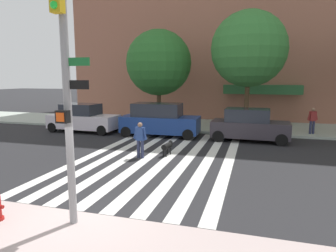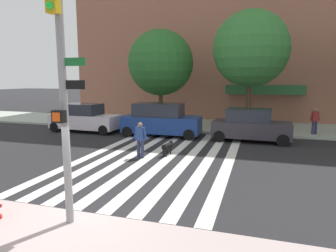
{
  "view_description": "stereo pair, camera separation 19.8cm",
  "coord_description": "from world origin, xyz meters",
  "px_view_note": "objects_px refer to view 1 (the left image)",
  "views": [
    {
      "loc": [
        4.17,
        -6.42,
        3.58
      ],
      "look_at": [
        0.5,
        6.17,
        1.5
      ],
      "focal_mm": 31.95,
      "sensor_mm": 36.0,
      "label": 1
    },
    {
      "loc": [
        4.36,
        -6.36,
        3.58
      ],
      "look_at": [
        0.5,
        6.17,
        1.5
      ],
      "focal_mm": 31.95,
      "sensor_mm": 36.0,
      "label": 2
    }
  ],
  "objects_px": {
    "traffic_light_pole": "(65,81)",
    "parked_car_near_curb": "(83,119)",
    "dog_on_leash": "(167,146)",
    "pedestrian_bystander": "(313,119)",
    "parked_car_behind_first": "(159,120)",
    "street_tree_middle": "(249,49)",
    "parked_car_third_in_line": "(249,125)",
    "pedestrian_dog_walker": "(140,138)",
    "street_tree_nearest": "(159,63)"
  },
  "relations": [
    {
      "from": "pedestrian_bystander",
      "to": "parked_car_third_in_line",
      "type": "bearing_deg",
      "value": -145.42
    },
    {
      "from": "street_tree_nearest",
      "to": "parked_car_third_in_line",
      "type": "bearing_deg",
      "value": -27.52
    },
    {
      "from": "street_tree_nearest",
      "to": "street_tree_middle",
      "type": "xyz_separation_m",
      "value": [
        6.34,
        -0.59,
        0.76
      ]
    },
    {
      "from": "dog_on_leash",
      "to": "pedestrian_bystander",
      "type": "height_order",
      "value": "pedestrian_bystander"
    },
    {
      "from": "dog_on_leash",
      "to": "parked_car_near_curb",
      "type": "bearing_deg",
      "value": 148.34
    },
    {
      "from": "traffic_light_pole",
      "to": "street_tree_middle",
      "type": "bearing_deg",
      "value": 76.53
    },
    {
      "from": "parked_car_near_curb",
      "to": "pedestrian_dog_walker",
      "type": "xyz_separation_m",
      "value": [
        6.26,
        -5.32,
        0.02
      ]
    },
    {
      "from": "parked_car_near_curb",
      "to": "parked_car_third_in_line",
      "type": "relative_size",
      "value": 1.09
    },
    {
      "from": "pedestrian_bystander",
      "to": "dog_on_leash",
      "type": "bearing_deg",
      "value": -136.11
    },
    {
      "from": "pedestrian_dog_walker",
      "to": "pedestrian_bystander",
      "type": "height_order",
      "value": "pedestrian_bystander"
    },
    {
      "from": "traffic_light_pole",
      "to": "parked_car_near_curb",
      "type": "height_order",
      "value": "traffic_light_pole"
    },
    {
      "from": "parked_car_behind_first",
      "to": "street_tree_middle",
      "type": "bearing_deg",
      "value": 28.86
    },
    {
      "from": "traffic_light_pole",
      "to": "pedestrian_dog_walker",
      "type": "relative_size",
      "value": 3.54
    },
    {
      "from": "pedestrian_dog_walker",
      "to": "dog_on_leash",
      "type": "relative_size",
      "value": 1.5
    },
    {
      "from": "street_tree_nearest",
      "to": "pedestrian_bystander",
      "type": "distance_m",
      "value": 11.03
    },
    {
      "from": "parked_car_near_curb",
      "to": "parked_car_behind_first",
      "type": "bearing_deg",
      "value": -0.03
    },
    {
      "from": "street_tree_nearest",
      "to": "pedestrian_bystander",
      "type": "height_order",
      "value": "street_tree_nearest"
    },
    {
      "from": "parked_car_third_in_line",
      "to": "parked_car_behind_first",
      "type": "bearing_deg",
      "value": -179.97
    },
    {
      "from": "street_tree_nearest",
      "to": "parked_car_near_curb",
      "type": "bearing_deg",
      "value": -141.4
    },
    {
      "from": "traffic_light_pole",
      "to": "street_tree_nearest",
      "type": "xyz_separation_m",
      "value": [
        -2.8,
        15.34,
        1.2
      ]
    },
    {
      "from": "parked_car_near_curb",
      "to": "pedestrian_bystander",
      "type": "relative_size",
      "value": 2.93
    },
    {
      "from": "street_tree_middle",
      "to": "dog_on_leash",
      "type": "xyz_separation_m",
      "value": [
        -3.34,
        -7.36,
        -5.03
      ]
    },
    {
      "from": "parked_car_third_in_line",
      "to": "parked_car_near_curb",
      "type": "bearing_deg",
      "value": 180.0
    },
    {
      "from": "traffic_light_pole",
      "to": "dog_on_leash",
      "type": "height_order",
      "value": "traffic_light_pole"
    },
    {
      "from": "street_tree_nearest",
      "to": "street_tree_middle",
      "type": "bearing_deg",
      "value": -5.3
    },
    {
      "from": "parked_car_near_curb",
      "to": "pedestrian_bystander",
      "type": "xyz_separation_m",
      "value": [
        14.69,
        2.6,
        0.17
      ]
    },
    {
      "from": "street_tree_nearest",
      "to": "pedestrian_dog_walker",
      "type": "relative_size",
      "value": 4.24
    },
    {
      "from": "street_tree_nearest",
      "to": "pedestrian_dog_walker",
      "type": "height_order",
      "value": "street_tree_nearest"
    },
    {
      "from": "dog_on_leash",
      "to": "parked_car_behind_first",
      "type": "bearing_deg",
      "value": 112.29
    },
    {
      "from": "street_tree_middle",
      "to": "parked_car_third_in_line",
      "type": "bearing_deg",
      "value": -84.51
    },
    {
      "from": "parked_car_near_curb",
      "to": "street_tree_nearest",
      "type": "xyz_separation_m",
      "value": [
        4.31,
        3.44,
        3.81
      ]
    },
    {
      "from": "traffic_light_pole",
      "to": "parked_car_third_in_line",
      "type": "bearing_deg",
      "value": 72.25
    },
    {
      "from": "traffic_light_pole",
      "to": "pedestrian_bystander",
      "type": "distance_m",
      "value": 16.54
    },
    {
      "from": "parked_car_behind_first",
      "to": "traffic_light_pole",
      "type": "bearing_deg",
      "value": -82.08
    },
    {
      "from": "traffic_light_pole",
      "to": "street_tree_middle",
      "type": "xyz_separation_m",
      "value": [
        3.53,
        14.76,
        1.96
      ]
    },
    {
      "from": "parked_car_third_in_line",
      "to": "pedestrian_bystander",
      "type": "relative_size",
      "value": 2.69
    },
    {
      "from": "street_tree_middle",
      "to": "pedestrian_dog_walker",
      "type": "distance_m",
      "value": 10.33
    },
    {
      "from": "parked_car_third_in_line",
      "to": "pedestrian_dog_walker",
      "type": "relative_size",
      "value": 2.69
    },
    {
      "from": "parked_car_third_in_line",
      "to": "street_tree_middle",
      "type": "distance_m",
      "value": 5.39
    },
    {
      "from": "parked_car_behind_first",
      "to": "pedestrian_bystander",
      "type": "relative_size",
      "value": 2.99
    },
    {
      "from": "parked_car_third_in_line",
      "to": "street_tree_nearest",
      "type": "height_order",
      "value": "street_tree_nearest"
    },
    {
      "from": "parked_car_behind_first",
      "to": "parked_car_third_in_line",
      "type": "height_order",
      "value": "parked_car_behind_first"
    },
    {
      "from": "street_tree_nearest",
      "to": "pedestrian_bystander",
      "type": "bearing_deg",
      "value": -4.67
    },
    {
      "from": "pedestrian_bystander",
      "to": "street_tree_nearest",
      "type": "bearing_deg",
      "value": 175.33
    },
    {
      "from": "parked_car_behind_first",
      "to": "street_tree_nearest",
      "type": "height_order",
      "value": "street_tree_nearest"
    },
    {
      "from": "street_tree_middle",
      "to": "street_tree_nearest",
      "type": "bearing_deg",
      "value": 174.7
    },
    {
      "from": "pedestrian_bystander",
      "to": "traffic_light_pole",
      "type": "bearing_deg",
      "value": -117.59
    },
    {
      "from": "parked_car_behind_first",
      "to": "dog_on_leash",
      "type": "xyz_separation_m",
      "value": [
        1.85,
        -4.5,
        -0.57
      ]
    },
    {
      "from": "street_tree_middle",
      "to": "dog_on_leash",
      "type": "height_order",
      "value": "street_tree_middle"
    },
    {
      "from": "traffic_light_pole",
      "to": "pedestrian_dog_walker",
      "type": "distance_m",
      "value": 7.13
    }
  ]
}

